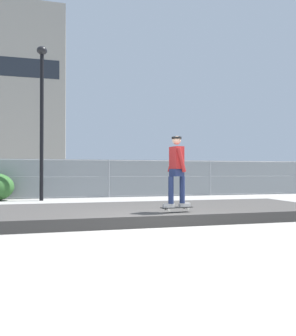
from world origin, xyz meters
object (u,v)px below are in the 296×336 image
at_px(parked_car_near, 14,179).
at_px(skater, 177,167).
at_px(skateboard, 177,208).
at_px(street_lamp, 42,104).

bearing_deg(parked_car_near, skater, -65.04).
relative_size(skateboard, skater, 0.48).
xyz_separation_m(skateboard, street_lamp, (-3.64, 7.30, 3.80)).
xyz_separation_m(skater, parked_car_near, (-5.37, 11.53, -0.54)).
relative_size(street_lamp, parked_car_near, 1.50).
distance_m(street_lamp, parked_car_near, 5.66).
bearing_deg(street_lamp, skater, -63.50).
relative_size(skater, street_lamp, 0.26).
xyz_separation_m(skateboard, parked_car_near, (-5.37, 11.53, 0.45)).
bearing_deg(skater, skateboard, -75.96).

